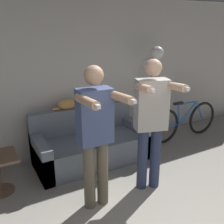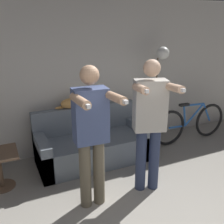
{
  "view_description": "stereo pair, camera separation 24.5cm",
  "coord_description": "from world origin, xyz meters",
  "px_view_note": "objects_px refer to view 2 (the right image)",
  "views": [
    {
      "loc": [
        -1.44,
        -0.98,
        2.17
      ],
      "look_at": [
        0.23,
        2.05,
        1.0
      ],
      "focal_mm": 42.0,
      "sensor_mm": 36.0,
      "label": 1
    },
    {
      "loc": [
        -1.23,
        -1.09,
        2.17
      ],
      "look_at": [
        0.23,
        2.05,
        1.0
      ],
      "focal_mm": 42.0,
      "sensor_mm": 36.0,
      "label": 2
    }
  ],
  "objects_px": {
    "person_right": "(150,119)",
    "cat": "(71,103)",
    "couch": "(92,145)",
    "floor_lamp": "(157,70)",
    "person_left": "(91,130)",
    "bicycle": "(190,123)"
  },
  "relations": [
    {
      "from": "floor_lamp",
      "to": "bicycle",
      "type": "height_order",
      "value": "floor_lamp"
    },
    {
      "from": "person_left",
      "to": "cat",
      "type": "relative_size",
      "value": 4.08
    },
    {
      "from": "cat",
      "to": "floor_lamp",
      "type": "xyz_separation_m",
      "value": [
        1.54,
        -0.17,
        0.45
      ]
    },
    {
      "from": "person_right",
      "to": "couch",
      "type": "bearing_deg",
      "value": 127.33
    },
    {
      "from": "person_left",
      "to": "couch",
      "type": "bearing_deg",
      "value": 72.17
    },
    {
      "from": "couch",
      "to": "bicycle",
      "type": "distance_m",
      "value": 1.99
    },
    {
      "from": "floor_lamp",
      "to": "couch",
      "type": "bearing_deg",
      "value": -174.33
    },
    {
      "from": "person_right",
      "to": "bicycle",
      "type": "relative_size",
      "value": 1.07
    },
    {
      "from": "couch",
      "to": "person_right",
      "type": "height_order",
      "value": "person_right"
    },
    {
      "from": "person_left",
      "to": "cat",
      "type": "distance_m",
      "value": 1.39
    },
    {
      "from": "person_right",
      "to": "cat",
      "type": "bearing_deg",
      "value": 132.42
    },
    {
      "from": "couch",
      "to": "cat",
      "type": "bearing_deg",
      "value": 129.86
    },
    {
      "from": "floor_lamp",
      "to": "bicycle",
      "type": "bearing_deg",
      "value": -15.01
    },
    {
      "from": "cat",
      "to": "person_right",
      "type": "bearing_deg",
      "value": -65.14
    },
    {
      "from": "couch",
      "to": "floor_lamp",
      "type": "relative_size",
      "value": 1.0
    },
    {
      "from": "person_left",
      "to": "cat",
      "type": "xyz_separation_m",
      "value": [
        0.15,
        1.38,
        -0.07
      ]
    },
    {
      "from": "floor_lamp",
      "to": "person_right",
      "type": "bearing_deg",
      "value": -127.0
    },
    {
      "from": "bicycle",
      "to": "couch",
      "type": "bearing_deg",
      "value": 178.35
    },
    {
      "from": "couch",
      "to": "cat",
      "type": "relative_size",
      "value": 4.19
    },
    {
      "from": "couch",
      "to": "person_left",
      "type": "distance_m",
      "value": 1.36
    },
    {
      "from": "person_left",
      "to": "floor_lamp",
      "type": "relative_size",
      "value": 0.98
    },
    {
      "from": "cat",
      "to": "bicycle",
      "type": "bearing_deg",
      "value": -9.09
    }
  ]
}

